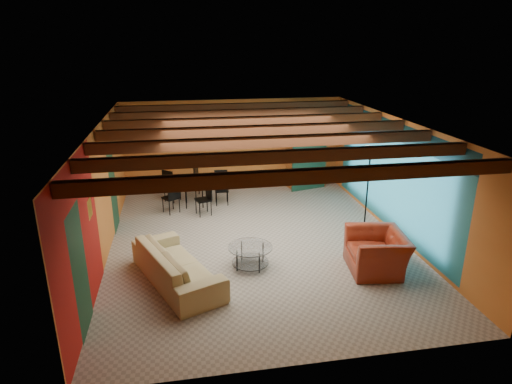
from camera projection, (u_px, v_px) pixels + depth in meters
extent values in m
cube|color=gray|center=(258.00, 243.00, 10.00)|extent=(6.50, 8.00, 0.01)
cube|color=silver|center=(258.00, 124.00, 9.11)|extent=(6.50, 8.00, 0.01)
cube|color=#C06B2C|center=(234.00, 145.00, 13.27)|extent=(6.50, 0.02, 2.70)
cube|color=maroon|center=(101.00, 195.00, 9.02)|extent=(0.02, 8.00, 2.70)
cube|color=#2A7879|center=(397.00, 178.00, 10.09)|extent=(0.02, 8.00, 2.70)
imported|color=tan|center=(177.00, 265.00, 8.30)|extent=(1.80, 2.59, 0.71)
imported|color=maroon|center=(377.00, 252.00, 8.72)|extent=(1.20, 1.33, 0.78)
cube|color=brown|center=(307.00, 156.00, 13.48)|extent=(1.21, 0.80, 1.95)
cube|color=black|center=(203.00, 136.00, 12.99)|extent=(1.05, 0.03, 0.65)
imported|color=#26661E|center=(308.00, 116.00, 13.07)|extent=(0.60, 0.57, 0.52)
imported|color=orange|center=(193.00, 169.00, 11.90)|extent=(0.24, 0.24, 0.19)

